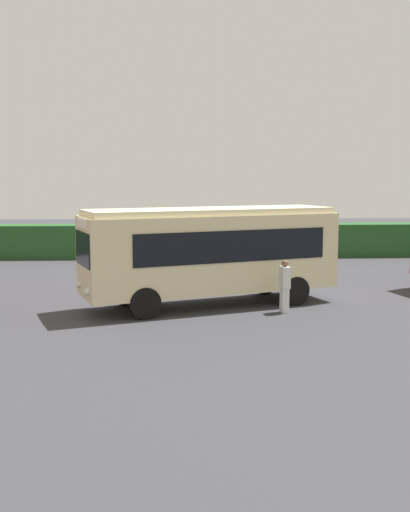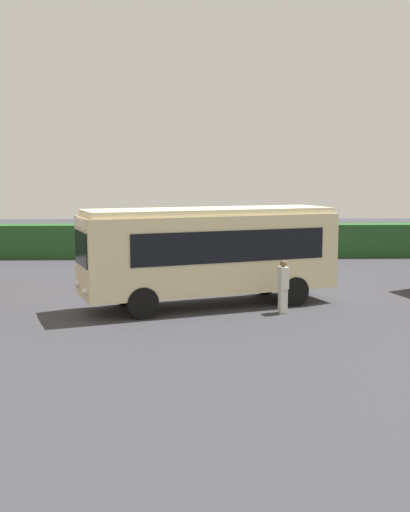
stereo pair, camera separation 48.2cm
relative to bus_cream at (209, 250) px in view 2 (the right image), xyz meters
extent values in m
plane|color=#38383D|center=(-0.45, 1.23, -1.90)|extent=(82.38, 82.38, 0.00)
cube|color=beige|center=(0.01, 0.00, -0.07)|extent=(8.92, 5.15, 2.57)
cube|color=#F8E8B2|center=(0.01, 0.00, 1.32)|extent=(8.61, 4.88, 0.20)
cube|color=black|center=(0.70, -1.05, 0.24)|extent=(6.34, 2.28, 1.03)
cube|color=black|center=(-0.12, 1.25, 0.24)|extent=(6.34, 2.28, 1.03)
cube|color=black|center=(-4.07, -1.44, 0.24)|extent=(0.70, 1.88, 1.08)
cube|color=silver|center=(-4.07, -1.44, 1.04)|extent=(0.48, 1.26, 0.28)
cylinder|color=black|center=(-2.14, -1.93, -1.40)|extent=(1.04, 0.60, 1.00)
cylinder|color=black|center=(-2.88, 0.15, -1.40)|extent=(1.04, 0.60, 1.00)
cylinder|color=black|center=(2.89, -0.15, -1.40)|extent=(1.04, 0.60, 1.00)
cylinder|color=black|center=(2.15, 1.94, -1.40)|extent=(1.04, 0.60, 1.00)
sphere|color=silver|center=(-3.86, -2.07, -1.00)|extent=(0.22, 0.22, 0.22)
sphere|color=silver|center=(-4.30, -0.82, -1.00)|extent=(0.22, 0.22, 0.22)
cube|color=silver|center=(2.34, -1.21, -1.50)|extent=(0.29, 0.29, 0.80)
cube|color=silver|center=(2.34, -1.21, -0.75)|extent=(0.33, 0.44, 0.70)
sphere|color=brown|center=(2.34, -1.21, -0.29)|extent=(0.22, 0.22, 0.22)
cube|color=#265525|center=(-0.45, 12.67, -1.01)|extent=(53.19, 1.56, 1.78)
camera|label=1|loc=(-1.28, -20.72, 2.52)|focal=43.43mm
camera|label=2|loc=(-0.80, -20.74, 2.52)|focal=43.43mm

